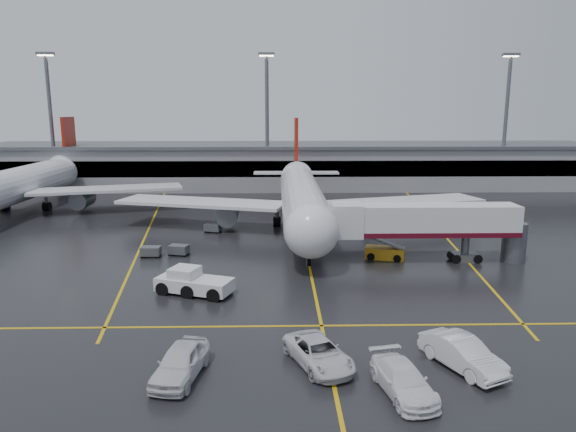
{
  "coord_description": "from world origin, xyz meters",
  "views": [
    {
      "loc": [
        -3.15,
        -57.13,
        15.24
      ],
      "look_at": [
        -2.0,
        -2.0,
        4.0
      ],
      "focal_mm": 32.59,
      "sensor_mm": 36.0,
      "label": 1
    }
  ],
  "objects": [
    {
      "name": "ground",
      "position": [
        0.0,
        0.0,
        0.0
      ],
      "size": [
        220.0,
        220.0,
        0.0
      ],
      "primitive_type": "plane",
      "color": "black",
      "rests_on": "ground"
    },
    {
      "name": "apron_line_centre",
      "position": [
        0.0,
        0.0,
        0.01
      ],
      "size": [
        0.25,
        90.0,
        0.02
      ],
      "primitive_type": "cube",
      "color": "gold",
      "rests_on": "ground"
    },
    {
      "name": "apron_line_stop",
      "position": [
        0.0,
        -22.0,
        0.01
      ],
      "size": [
        60.0,
        0.25,
        0.02
      ],
      "primitive_type": "cube",
      "color": "gold",
      "rests_on": "ground"
    },
    {
      "name": "apron_line_left",
      "position": [
        -20.0,
        10.0,
        0.01
      ],
      "size": [
        9.99,
        69.35,
        0.02
      ],
      "primitive_type": "cube",
      "rotation": [
        0.0,
        0.0,
        0.14
      ],
      "color": "gold",
      "rests_on": "ground"
    },
    {
      "name": "apron_line_right",
      "position": [
        18.0,
        10.0,
        0.01
      ],
      "size": [
        7.57,
        69.64,
        0.02
      ],
      "primitive_type": "cube",
      "rotation": [
        0.0,
        0.0,
        -0.1
      ],
      "color": "gold",
      "rests_on": "ground"
    },
    {
      "name": "terminal",
      "position": [
        0.0,
        47.93,
        4.32
      ],
      "size": [
        122.0,
        19.0,
        8.6
      ],
      "color": "gray",
      "rests_on": "ground"
    },
    {
      "name": "light_mast_left",
      "position": [
        -45.0,
        42.0,
        14.47
      ],
      "size": [
        3.0,
        1.2,
        25.45
      ],
      "color": "#595B60",
      "rests_on": "ground"
    },
    {
      "name": "light_mast_mid",
      "position": [
        -5.0,
        42.0,
        14.47
      ],
      "size": [
        3.0,
        1.2,
        25.45
      ],
      "color": "#595B60",
      "rests_on": "ground"
    },
    {
      "name": "light_mast_right",
      "position": [
        40.0,
        42.0,
        14.47
      ],
      "size": [
        3.0,
        1.2,
        25.45
      ],
      "color": "#595B60",
      "rests_on": "ground"
    },
    {
      "name": "main_airliner",
      "position": [
        0.0,
        9.7,
        4.21
      ],
      "size": [
        48.8,
        45.6,
        14.1
      ],
      "color": "silver",
      "rests_on": "ground"
    },
    {
      "name": "second_airliner",
      "position": [
        -42.0,
        21.7,
        4.21
      ],
      "size": [
        48.8,
        45.6,
        14.1
      ],
      "color": "silver",
      "rests_on": "ground"
    },
    {
      "name": "jet_bridge",
      "position": [
        11.87,
        -6.0,
        3.93
      ],
      "size": [
        19.9,
        3.4,
        6.05
      ],
      "color": "silver",
      "rests_on": "ground"
    },
    {
      "name": "pushback_tractor",
      "position": [
        -10.32,
        -14.98,
        0.91
      ],
      "size": [
        6.89,
        4.62,
        2.29
      ],
      "color": "silver",
      "rests_on": "ground"
    },
    {
      "name": "belt_loader",
      "position": [
        8.03,
        -4.87,
        0.62
      ],
      "size": [
        4.31,
        2.8,
        2.53
      ],
      "color": "#C68A15",
      "rests_on": "ground"
    },
    {
      "name": "service_van_a",
      "position": [
        -0.68,
        -27.88,
        0.8
      ],
      "size": [
        4.65,
        6.36,
        1.61
      ],
      "primitive_type": "imported",
      "rotation": [
        0.0,
        0.0,
        0.39
      ],
      "color": "silver",
      "rests_on": "ground"
    },
    {
      "name": "service_van_b",
      "position": [
        3.67,
        -31.19,
        0.81
      ],
      "size": [
        3.31,
        5.9,
        1.61
      ],
      "primitive_type": "imported",
      "rotation": [
        0.0,
        0.0,
        0.2
      ],
      "color": "white",
      "rests_on": "ground"
    },
    {
      "name": "service_van_c",
      "position": [
        7.88,
        -28.4,
        0.95
      ],
      "size": [
        4.26,
        6.07,
        1.9
      ],
      "primitive_type": "imported",
      "rotation": [
        0.0,
        0.0,
        0.44
      ],
      "color": "silver",
      "rests_on": "ground"
    },
    {
      "name": "service_van_d",
      "position": [
        -8.78,
        -29.18,
        0.95
      ],
      "size": [
        3.16,
        5.85,
        1.89
      ],
      "primitive_type": "imported",
      "rotation": [
        0.0,
        0.0,
        -0.17
      ],
      "color": "silver",
      "rests_on": "ground"
    },
    {
      "name": "baggage_cart_a",
      "position": [
        -13.68,
        -3.1,
        0.63
      ],
      "size": [
        2.26,
        1.75,
        1.12
      ],
      "color": "#595B60",
      "rests_on": "ground"
    },
    {
      "name": "baggage_cart_b",
      "position": [
        -16.51,
        -3.7,
        0.63
      ],
      "size": [
        2.04,
        1.36,
        1.12
      ],
      "color": "#595B60",
      "rests_on": "ground"
    },
    {
      "name": "baggage_cart_c",
      "position": [
        -11.33,
        7.51,
        0.63
      ],
      "size": [
        2.27,
        1.78,
        1.12
      ],
      "color": "#595B60",
      "rests_on": "ground"
    }
  ]
}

